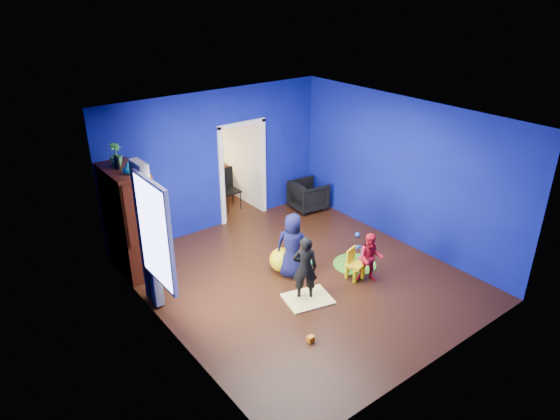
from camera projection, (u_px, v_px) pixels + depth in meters
floor at (301, 279)px, 8.87m from camera, size 5.00×5.50×0.01m
ceiling at (305, 118)px, 7.65m from camera, size 5.00×5.50×0.01m
wall_back at (217, 161)px, 10.24m from camera, size 5.00×0.02×2.90m
wall_front at (443, 275)px, 6.28m from camera, size 5.00×0.02×2.90m
wall_left at (164, 249)px, 6.88m from camera, size 0.02×5.50×2.90m
wall_right at (402, 172)px, 9.64m from camera, size 0.02×5.50×2.90m
alcove at (221, 154)px, 11.29m from camera, size 1.00×1.75×2.50m
armchair at (308, 195)px, 11.43m from camera, size 0.82×0.80×0.67m
child_black at (305, 268)px, 8.12m from camera, size 0.49×0.46×1.13m
child_navy at (293, 246)px, 8.72m from camera, size 0.66×0.70×1.21m
toddler_red at (370, 258)px, 8.63m from camera, size 0.56×0.55×0.91m
vase at (128, 168)px, 8.08m from camera, size 0.19×0.19×0.20m
potted_plant at (115, 154)px, 8.42m from camera, size 0.28×0.28×0.39m
tv_armoire at (129, 221)px, 8.75m from camera, size 0.58×1.14×1.96m
crt_tv at (131, 219)px, 8.76m from camera, size 0.46×0.70×0.54m
yellow_blanket at (308, 299)px, 8.28m from camera, size 0.87×0.76×0.03m
hopper_ball at (282, 260)px, 9.03m from camera, size 0.44×0.44×0.44m
kid_chair at (355, 266)px, 8.78m from camera, size 0.35×0.35×0.50m
play_mat at (355, 264)px, 9.30m from camera, size 0.80×0.80×0.02m
toy_arch at (355, 264)px, 9.29m from camera, size 0.69×0.30×0.72m
window_left at (154, 233)px, 7.10m from camera, size 0.03×0.95×1.55m
curtain at (147, 235)px, 7.69m from camera, size 0.14×0.42×2.40m
doorway at (242, 173)px, 10.74m from camera, size 1.16×0.10×2.10m
study_desk at (209, 181)px, 12.12m from camera, size 0.88×0.44×0.75m
desk_monitor at (205, 158)px, 11.96m from camera, size 0.40×0.05×0.32m
desk_lamp at (196, 161)px, 11.77m from camera, size 0.14×0.14×0.14m
folding_chair at (230, 190)px, 11.39m from camera, size 0.40×0.40×0.92m
book_shelf at (202, 114)px, 11.50m from camera, size 0.88×0.24×0.04m
toy_0 at (361, 259)px, 9.38m from camera, size 0.10×0.08×0.10m
toy_1 at (357, 234)px, 10.29m from camera, size 0.11×0.11×0.11m
toy_2 at (311, 339)px, 7.30m from camera, size 0.10×0.08×0.10m
toy_3 at (313, 262)px, 9.27m from camera, size 0.11×0.11×0.11m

